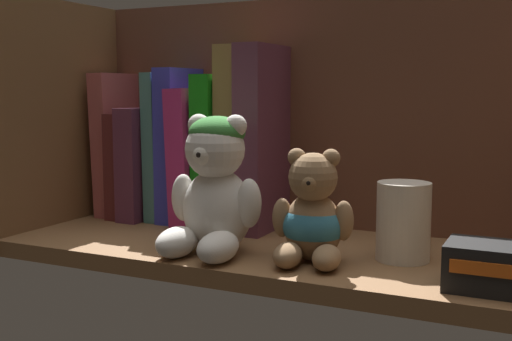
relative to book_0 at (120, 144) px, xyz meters
The scene contains 16 objects.
shelf_board 33.71cm from the book_0, 16.47° to the right, with size 66.51×24.98×2.00cm, color brown.
shelf_back_panel 30.94cm from the book_0, ahead, with size 68.91×1.20×32.53cm, color brown.
shelf_side_panel_left 10.44cm from the book_0, 111.97° to the right, with size 1.60×27.38×32.53cm, color brown.
book_0 is the anchor object (origin of this frame).
book_1 3.88cm from the book_0, ahead, with size 2.08×12.00×15.07cm, color maroon.
book_2 6.07cm from the book_0, ahead, with size 3.22×13.25×15.88cm, color #5E2D44.
book_3 8.38cm from the book_0, ahead, with size 1.91×9.89×20.77cm, color teal.
book_4 11.06cm from the book_0, ahead, with size 2.90×10.61×21.38cm, color #3C42CC.
book_5 14.25cm from the book_0, ahead, with size 2.89×14.22×18.58cm, color #BB2C71.
book_6 17.31cm from the book_0, ahead, with size 2.79×12.43×20.42cm, color #198916.
book_7 20.69cm from the book_0, ahead, with size 3.30×10.83×24.15cm, color olive.
book_8 24.37cm from the book_0, ahead, with size 3.54×13.81×24.16cm, color #63334A.
teddy_bear_larger 28.79cm from the book_0, 31.32° to the right, with size 11.35×11.46×15.68cm.
teddy_bear_smaller 38.90cm from the book_0, 21.14° to the right, with size 9.06×9.70×12.20cm.
pillar_candle 45.86cm from the book_0, 11.38° to the right, with size 5.80×5.80×8.52cm, color silver.
small_product_box 58.17cm from the book_0, 16.34° to the right, with size 9.92×6.18×4.35cm.
Camera 1 is at (29.19, -68.40, 20.26)cm, focal length 45.09 mm.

